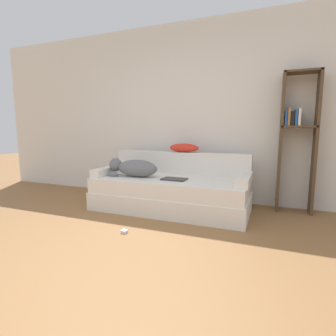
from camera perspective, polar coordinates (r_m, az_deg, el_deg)
The scene contains 11 objects.
ground_plane at distance 2.19m, azimuth -20.16°, elevation -22.14°, with size 20.00×20.00×0.00m, color olive.
wall_back at distance 4.21m, azimuth 3.71°, elevation 11.83°, with size 7.37×0.06×2.70m.
couch at distance 3.62m, azimuth 0.56°, elevation -5.66°, with size 2.09×0.95×0.44m.
couch_backrest at distance 3.92m, azimuth 2.69°, elevation 1.13°, with size 2.05×0.15×0.32m.
couch_arm_left at distance 4.01m, azimuth -12.54°, elevation -0.48°, with size 0.15×0.76×0.10m.
couch_arm_right at distance 3.34m, azimuth 16.30°, elevation -2.36°, with size 0.15×0.76×0.10m.
dog at distance 3.70m, azimuth -7.56°, elevation 0.06°, with size 0.74×0.27×0.26m.
laptop at distance 3.44m, azimuth 1.36°, elevation -2.43°, with size 0.32×0.21×0.02m.
throw_pillow at distance 3.90m, azimuth 3.50°, elevation 4.41°, with size 0.45×0.20×0.13m.
bookshelf at distance 3.82m, azimuth 26.30°, elevation 6.46°, with size 0.45×0.26×1.82m.
power_adapter at distance 2.91m, azimuth -9.49°, elevation -13.45°, with size 0.06×0.06×0.03m.
Camera 1 is at (1.30, -1.38, 1.09)m, focal length 28.00 mm.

